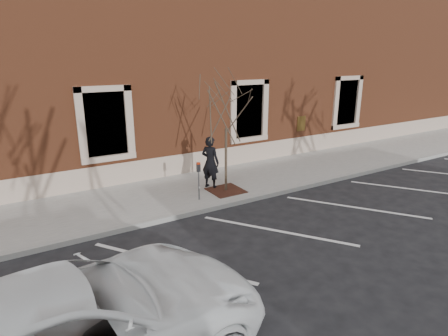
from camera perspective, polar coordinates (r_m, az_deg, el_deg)
ground at (r=12.23m, az=1.47°, el=-5.64°), size 120.00×120.00×0.00m
sidewalk_near at (r=13.61m, az=-2.52°, el=-2.94°), size 40.00×3.50×0.15m
curb_near at (r=12.16m, az=1.60°, el=-5.39°), size 40.00×0.12×0.15m
parking_stripes at (r=10.61m, az=7.98°, el=-9.44°), size 28.00×4.40×0.01m
building_civic at (r=18.31m, az=-12.07°, el=14.33°), size 40.00×8.62×8.00m
man at (r=13.12m, az=-2.10°, el=0.89°), size 0.72×0.81×1.85m
parking_meter at (r=12.00m, az=-3.89°, el=-0.92°), size 0.11×0.09×1.26m
tree_grate at (r=13.03m, az=0.29°, el=-3.41°), size 1.13×1.13×0.03m
sapling at (r=12.35m, az=0.31°, el=8.82°), size 2.40×2.40×4.01m
white_truck at (r=6.29m, az=-22.22°, el=-21.99°), size 6.33×3.33×1.70m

